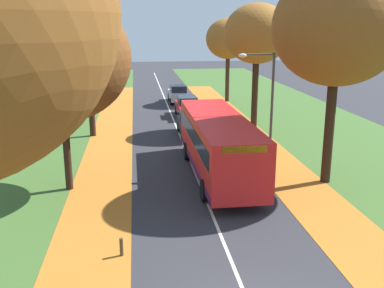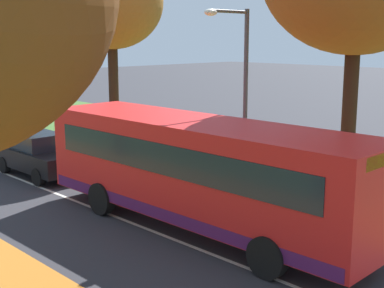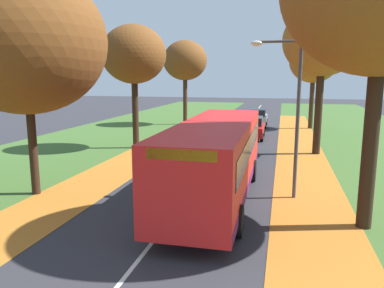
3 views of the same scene
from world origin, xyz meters
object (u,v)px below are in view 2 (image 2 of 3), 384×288
Objects in this scene: car_black_lead at (39,154)px; tree_right_mid at (111,3)px; streetlamp_right at (239,84)px; bus at (200,168)px; tree_right_far at (1,25)px.

tree_right_mid is at bearing 17.75° from car_black_lead.
streetlamp_right is 1.43× the size of car_black_lead.
bus reaches higher than car_black_lead.
tree_right_far reaches higher than streetlamp_right.
car_black_lead is (-2.83, 7.45, -2.92)m from streetlamp_right.
tree_right_mid reaches higher than streetlamp_right.
tree_right_far reaches higher than car_black_lead.
tree_right_far is (0.40, 11.65, -0.72)m from tree_right_mid.
streetlamp_right is (-2.24, -20.60, -2.18)m from tree_right_far.
streetlamp_right is 0.58× the size of bus.
bus is at bearing -88.35° from car_black_lead.
tree_right_mid is 11.68m from tree_right_far.
streetlamp_right is at bearing -69.18° from car_black_lead.
streetlamp_right is at bearing -96.21° from tree_right_far.
tree_right_far is at bearing 83.79° from streetlamp_right.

